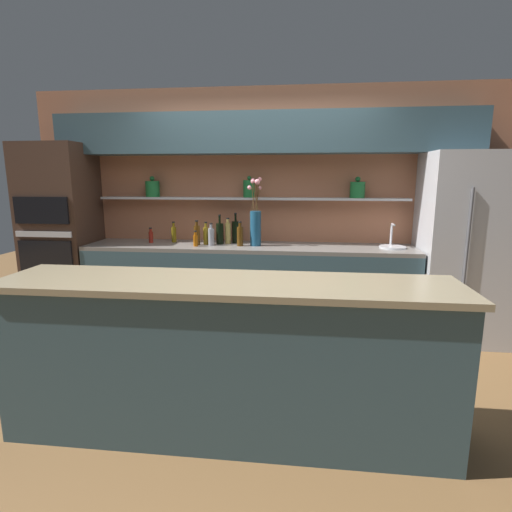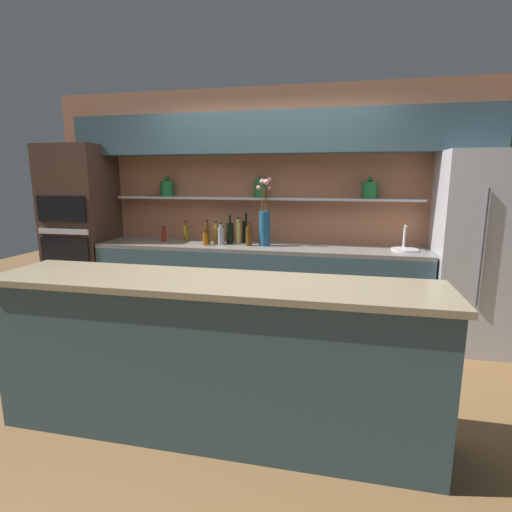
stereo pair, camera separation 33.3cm
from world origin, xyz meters
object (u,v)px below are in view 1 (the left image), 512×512
(oven_tower, at_px, (62,235))
(bottle_wine_4, at_px, (220,233))
(bottle_spirit_5, at_px, (211,236))
(bottle_sauce_8, at_px, (196,240))
(sink_fixture, at_px, (392,245))
(bottle_oil_7, at_px, (206,235))
(bottle_sauce_6, at_px, (151,236))
(bottle_oil_2, at_px, (174,234))
(bottle_wine_1, at_px, (236,232))
(bottle_spirit_9, at_px, (228,233))
(flower_vase, at_px, (256,223))
(refrigerator, at_px, (470,248))
(bottle_spirit_0, at_px, (197,235))
(bottle_spirit_3, at_px, (240,236))

(oven_tower, bearing_deg, bottle_wine_4, 1.97)
(bottle_wine_4, bearing_deg, oven_tower, -178.03)
(bottle_spirit_5, bearing_deg, bottle_sauce_8, -150.13)
(sink_fixture, xyz_separation_m, bottle_oil_7, (-1.97, 0.00, 0.07))
(bottle_spirit_5, bearing_deg, bottle_sauce_6, 173.03)
(bottle_wine_4, bearing_deg, bottle_spirit_5, -126.36)
(bottle_oil_2, bearing_deg, bottle_wine_1, 3.93)
(bottle_oil_2, xyz_separation_m, bottle_wine_4, (0.54, -0.05, 0.02))
(bottle_wine_4, height_order, bottle_spirit_9, bottle_wine_4)
(flower_vase, bearing_deg, oven_tower, 179.91)
(refrigerator, xyz_separation_m, bottle_wine_1, (-2.41, 0.20, 0.10))
(bottle_wine_1, bearing_deg, bottle_oil_7, -153.44)
(bottle_spirit_5, distance_m, bottle_sauce_6, 0.71)
(refrigerator, xyz_separation_m, bottle_spirit_0, (-2.79, -0.01, 0.09))
(bottle_oil_2, distance_m, bottle_oil_7, 0.41)
(bottle_spirit_3, xyz_separation_m, bottle_sauce_8, (-0.46, -0.08, -0.04))
(refrigerator, distance_m, bottle_spirit_0, 2.79)
(refrigerator, distance_m, bottle_oil_7, 2.71)
(sink_fixture, xyz_separation_m, bottle_spirit_9, (-1.74, 0.09, 0.09))
(oven_tower, xyz_separation_m, flower_vase, (2.21, -0.00, 0.16))
(bottle_spirit_0, distance_m, bottle_oil_2, 0.35)
(bottle_spirit_0, height_order, bottle_sauce_8, bottle_spirit_0)
(bottle_spirit_0, height_order, bottle_oil_7, bottle_spirit_0)
(refrigerator, height_order, bottle_spirit_0, refrigerator)
(bottle_oil_2, bearing_deg, oven_tower, -174.75)
(refrigerator, xyz_separation_m, oven_tower, (-4.37, 0.04, 0.06))
(bottle_spirit_5, distance_m, bottle_spirit_9, 0.21)
(oven_tower, height_order, bottle_spirit_0, oven_tower)
(bottle_sauce_8, distance_m, bottle_spirit_9, 0.38)
(bottle_sauce_6, distance_m, bottle_sauce_8, 0.58)
(refrigerator, xyz_separation_m, bottle_sauce_6, (-3.34, 0.08, 0.05))
(refrigerator, distance_m, bottle_sauce_6, 3.35)
(oven_tower, relative_size, bottle_spirit_0, 7.48)
(flower_vase, height_order, bottle_wine_1, flower_vase)
(bottle_spirit_0, relative_size, bottle_wine_4, 0.83)
(refrigerator, distance_m, bottle_wine_1, 2.42)
(bottle_wine_4, relative_size, bottle_sauce_6, 1.89)
(refrigerator, distance_m, bottle_oil_2, 3.11)
(bottle_wine_1, bearing_deg, bottle_oil_2, -176.07)
(bottle_oil_7, bearing_deg, flower_vase, -1.81)
(refrigerator, bearing_deg, bottle_spirit_0, -179.89)
(bottle_oil_7, bearing_deg, sink_fixture, -0.02)
(oven_tower, bearing_deg, bottle_sauce_6, 2.71)
(bottle_spirit_5, bearing_deg, bottle_spirit_3, -1.20)
(bottle_spirit_5, relative_size, bottle_sauce_8, 1.44)
(bottle_oil_2, bearing_deg, sink_fixture, -2.51)
(bottle_oil_2, height_order, bottle_spirit_9, bottle_spirit_9)
(bottle_spirit_3, bearing_deg, oven_tower, 178.76)
(oven_tower, height_order, bottle_spirit_9, oven_tower)
(sink_fixture, distance_m, bottle_oil_2, 2.36)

